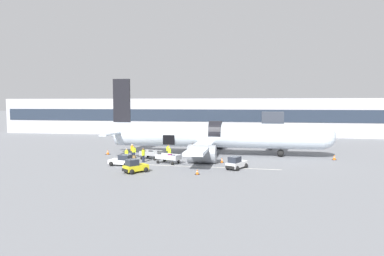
{
  "coord_description": "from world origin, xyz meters",
  "views": [
    {
      "loc": [
        7.12,
        -43.94,
        7.61
      ],
      "look_at": [
        -0.68,
        1.65,
        4.2
      ],
      "focal_mm": 32.0,
      "sensor_mm": 36.0,
      "label": 1
    }
  ],
  "objects_px": {
    "baggage_tug_rear": "(236,163)",
    "ground_crew_marshal": "(132,150)",
    "airplane": "(212,136)",
    "baggage_tug_mid": "(135,167)",
    "suitcase_on_tarmac_upright": "(134,158)",
    "ground_crew_loader_a": "(143,155)",
    "baggage_tug_lead": "(123,161)",
    "ground_crew_helper": "(169,153)",
    "baggage_cart_loading": "(152,155)",
    "ground_crew_loader_b": "(168,150)",
    "ground_crew_driver": "(127,154)",
    "baggage_cart_queued": "(169,159)",
    "ground_crew_supervisor": "(134,152)"
  },
  "relations": [
    {
      "from": "baggage_tug_mid",
      "to": "ground_crew_helper",
      "type": "distance_m",
      "value": 9.33
    },
    {
      "from": "suitcase_on_tarmac_upright",
      "to": "ground_crew_loader_a",
      "type": "bearing_deg",
      "value": -22.65
    },
    {
      "from": "airplane",
      "to": "baggage_tug_mid",
      "type": "bearing_deg",
      "value": -116.37
    },
    {
      "from": "baggage_tug_mid",
      "to": "ground_crew_marshal",
      "type": "xyz_separation_m",
      "value": [
        -4.01,
        10.39,
        0.33
      ]
    },
    {
      "from": "baggage_cart_queued",
      "to": "ground_crew_loader_a",
      "type": "distance_m",
      "value": 3.56
    },
    {
      "from": "suitcase_on_tarmac_upright",
      "to": "ground_crew_supervisor",
      "type": "bearing_deg",
      "value": 108.94
    },
    {
      "from": "ground_crew_driver",
      "to": "suitcase_on_tarmac_upright",
      "type": "xyz_separation_m",
      "value": [
        1.18,
        -0.45,
        -0.46
      ]
    },
    {
      "from": "baggage_tug_lead",
      "to": "ground_crew_driver",
      "type": "relative_size",
      "value": 1.98
    },
    {
      "from": "baggage_tug_rear",
      "to": "baggage_cart_loading",
      "type": "bearing_deg",
      "value": 156.12
    },
    {
      "from": "airplane",
      "to": "baggage_tug_mid",
      "type": "height_order",
      "value": "airplane"
    },
    {
      "from": "ground_crew_supervisor",
      "to": "suitcase_on_tarmac_upright",
      "type": "height_order",
      "value": "ground_crew_supervisor"
    },
    {
      "from": "ground_crew_loader_a",
      "to": "airplane",
      "type": "bearing_deg",
      "value": 42.9
    },
    {
      "from": "ground_crew_helper",
      "to": "ground_crew_loader_a",
      "type": "bearing_deg",
      "value": -136.25
    },
    {
      "from": "ground_crew_loader_b",
      "to": "airplane",
      "type": "bearing_deg",
      "value": 21.99
    },
    {
      "from": "baggage_tug_rear",
      "to": "suitcase_on_tarmac_upright",
      "type": "relative_size",
      "value": 4.02
    },
    {
      "from": "ground_crew_helper",
      "to": "baggage_tug_rear",
      "type": "bearing_deg",
      "value": -29.64
    },
    {
      "from": "baggage_tug_rear",
      "to": "ground_crew_marshal",
      "type": "bearing_deg",
      "value": 156.57
    },
    {
      "from": "ground_crew_marshal",
      "to": "ground_crew_loader_b",
      "type": "bearing_deg",
      "value": 13.55
    },
    {
      "from": "ground_crew_loader_b",
      "to": "baggage_tug_rear",
      "type": "bearing_deg",
      "value": -37.56
    },
    {
      "from": "ground_crew_loader_a",
      "to": "suitcase_on_tarmac_upright",
      "type": "height_order",
      "value": "ground_crew_loader_a"
    },
    {
      "from": "baggage_tug_lead",
      "to": "ground_crew_supervisor",
      "type": "xyz_separation_m",
      "value": [
        -0.51,
        5.59,
        0.29
      ]
    },
    {
      "from": "ground_crew_loader_a",
      "to": "baggage_cart_loading",
      "type": "bearing_deg",
      "value": 81.58
    },
    {
      "from": "baggage_tug_mid",
      "to": "ground_crew_loader_b",
      "type": "xyz_separation_m",
      "value": [
        0.92,
        11.58,
        0.25
      ]
    },
    {
      "from": "airplane",
      "to": "ground_crew_helper",
      "type": "distance_m",
      "value": 7.41
    },
    {
      "from": "baggage_cart_loading",
      "to": "ground_crew_loader_b",
      "type": "relative_size",
      "value": 2.26
    },
    {
      "from": "ground_crew_driver",
      "to": "baggage_tug_lead",
      "type": "bearing_deg",
      "value": -76.58
    },
    {
      "from": "ground_crew_driver",
      "to": "ground_crew_helper",
      "type": "distance_m",
      "value": 5.69
    },
    {
      "from": "ground_crew_loader_a",
      "to": "ground_crew_marshal",
      "type": "relative_size",
      "value": 1.0
    },
    {
      "from": "baggage_tug_rear",
      "to": "ground_crew_driver",
      "type": "distance_m",
      "value": 15.06
    },
    {
      "from": "baggage_tug_mid",
      "to": "baggage_cart_queued",
      "type": "bearing_deg",
      "value": 68.66
    },
    {
      "from": "baggage_cart_queued",
      "to": "ground_crew_loader_a",
      "type": "height_order",
      "value": "ground_crew_loader_a"
    },
    {
      "from": "baggage_cart_queued",
      "to": "ground_crew_helper",
      "type": "distance_m",
      "value": 3.15
    },
    {
      "from": "baggage_cart_loading",
      "to": "ground_crew_driver",
      "type": "distance_m",
      "value": 3.41
    },
    {
      "from": "ground_crew_loader_a",
      "to": "ground_crew_helper",
      "type": "xyz_separation_m",
      "value": [
        2.79,
        2.67,
        -0.05
      ]
    },
    {
      "from": "airplane",
      "to": "baggage_tug_mid",
      "type": "relative_size",
      "value": 11.81
    },
    {
      "from": "baggage_tug_mid",
      "to": "ground_crew_helper",
      "type": "bearing_deg",
      "value": 79.75
    },
    {
      "from": "baggage_tug_rear",
      "to": "baggage_tug_lead",
      "type": "bearing_deg",
      "value": -179.7
    },
    {
      "from": "baggage_tug_lead",
      "to": "ground_crew_supervisor",
      "type": "bearing_deg",
      "value": 95.2
    },
    {
      "from": "baggage_cart_loading",
      "to": "suitcase_on_tarmac_upright",
      "type": "xyz_separation_m",
      "value": [
        -1.87,
        -1.96,
        -0.24
      ]
    },
    {
      "from": "ground_crew_loader_b",
      "to": "suitcase_on_tarmac_upright",
      "type": "height_order",
      "value": "ground_crew_loader_b"
    },
    {
      "from": "baggage_tug_lead",
      "to": "ground_crew_driver",
      "type": "xyz_separation_m",
      "value": [
        -0.88,
        3.68,
        0.24
      ]
    },
    {
      "from": "baggage_tug_mid",
      "to": "baggage_cart_loading",
      "type": "relative_size",
      "value": 0.74
    },
    {
      "from": "ground_crew_loader_a",
      "to": "ground_crew_supervisor",
      "type": "relative_size",
      "value": 1.09
    },
    {
      "from": "ground_crew_supervisor",
      "to": "suitcase_on_tarmac_upright",
      "type": "distance_m",
      "value": 2.54
    },
    {
      "from": "baggage_cart_loading",
      "to": "baggage_cart_queued",
      "type": "distance_m",
      "value": 4.32
    },
    {
      "from": "airplane",
      "to": "baggage_tug_lead",
      "type": "bearing_deg",
      "value": -134.26
    },
    {
      "from": "baggage_tug_rear",
      "to": "ground_crew_helper",
      "type": "bearing_deg",
      "value": 150.36
    },
    {
      "from": "ground_crew_supervisor",
      "to": "ground_crew_marshal",
      "type": "distance_m",
      "value": 1.09
    },
    {
      "from": "ground_crew_loader_a",
      "to": "ground_crew_loader_b",
      "type": "xyz_separation_m",
      "value": [
        2.05,
        5.08,
        -0.07
      ]
    },
    {
      "from": "baggage_cart_loading",
      "to": "ground_crew_supervisor",
      "type": "xyz_separation_m",
      "value": [
        -2.67,
        0.39,
        0.27
      ]
    }
  ]
}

